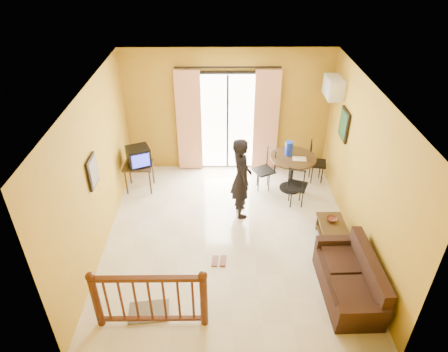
{
  "coord_description": "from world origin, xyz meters",
  "views": [
    {
      "loc": [
        -0.15,
        -5.64,
        4.96
      ],
      "look_at": [
        -0.1,
        0.2,
        1.2
      ],
      "focal_mm": 32.0,
      "sensor_mm": 36.0,
      "label": 1
    }
  ],
  "objects_px": {
    "television": "(138,156)",
    "dining_table": "(293,164)",
    "standing_person": "(241,178)",
    "coffee_table": "(333,232)",
    "sofa": "(351,281)"
  },
  "relations": [
    {
      "from": "television",
      "to": "sofa",
      "type": "relative_size",
      "value": 0.36
    },
    {
      "from": "dining_table",
      "to": "television",
      "type": "bearing_deg",
      "value": 179.38
    },
    {
      "from": "dining_table",
      "to": "standing_person",
      "type": "bearing_deg",
      "value": -143.06
    },
    {
      "from": "coffee_table",
      "to": "sofa",
      "type": "bearing_deg",
      "value": -90.04
    },
    {
      "from": "coffee_table",
      "to": "sofa",
      "type": "height_order",
      "value": "sofa"
    },
    {
      "from": "television",
      "to": "standing_person",
      "type": "distance_m",
      "value": 2.28
    },
    {
      "from": "dining_table",
      "to": "standing_person",
      "type": "distance_m",
      "value": 1.42
    },
    {
      "from": "television",
      "to": "coffee_table",
      "type": "distance_m",
      "value": 4.15
    },
    {
      "from": "coffee_table",
      "to": "standing_person",
      "type": "height_order",
      "value": "standing_person"
    },
    {
      "from": "sofa",
      "to": "television",
      "type": "bearing_deg",
      "value": 140.18
    },
    {
      "from": "coffee_table",
      "to": "standing_person",
      "type": "bearing_deg",
      "value": 151.35
    },
    {
      "from": "dining_table",
      "to": "standing_person",
      "type": "height_order",
      "value": "standing_person"
    },
    {
      "from": "dining_table",
      "to": "sofa",
      "type": "distance_m",
      "value": 2.98
    },
    {
      "from": "television",
      "to": "dining_table",
      "type": "xyz_separation_m",
      "value": [
        3.23,
        -0.03,
        -0.18
      ]
    },
    {
      "from": "television",
      "to": "dining_table",
      "type": "distance_m",
      "value": 3.23
    }
  ]
}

